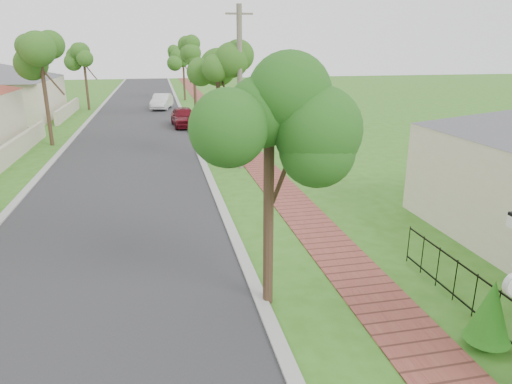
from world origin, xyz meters
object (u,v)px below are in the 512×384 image
object	(u,v)px
near_tree	(269,135)
utility_pole	(240,89)
parked_car_red	(184,117)
parked_car_white	(162,102)

from	to	relation	value
near_tree	utility_pole	xyz separation A→B (m)	(1.50, 11.81, -0.12)
parked_car_red	near_tree	world-z (taller)	near_tree
utility_pole	near_tree	bearing A→B (deg)	-97.24
parked_car_white	utility_pole	world-z (taller)	utility_pole
utility_pole	parked_car_red	bearing A→B (deg)	98.81
parked_car_red	near_tree	size ratio (longest dim) A/B	0.85
parked_car_red	parked_car_white	bearing A→B (deg)	93.98
parked_car_white	utility_pole	xyz separation A→B (m)	(3.30, -22.45, 2.99)
parked_car_red	parked_car_white	size ratio (longest dim) A/B	0.99
parked_car_white	near_tree	xyz separation A→B (m)	(1.80, -34.26, 3.12)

